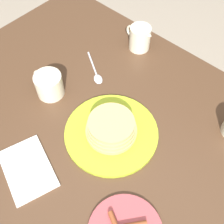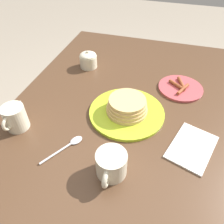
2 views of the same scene
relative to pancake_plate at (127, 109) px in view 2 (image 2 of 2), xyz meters
The scene contains 9 objects.
ground_plane 0.76m from the pancake_plate, 93.32° to the left, with size 8.00×8.00×0.00m, color gray.
dining_table 0.14m from the pancake_plate, 93.32° to the left, with size 1.35×0.98×0.73m.
pancake_plate is the anchor object (origin of this frame).
side_plate_bacon 0.29m from the pancake_plate, 139.33° to the left, with size 0.19×0.19×0.02m.
coffee_mug 0.26m from the pancake_plate, ahead, with size 0.12×0.09×0.08m.
creamer_pitcher 0.40m from the pancake_plate, 63.54° to the right, with size 0.12×0.08×0.10m.
sugar_bowl 0.38m from the pancake_plate, 136.77° to the right, with size 0.08×0.08×0.09m.
napkin 0.27m from the pancake_plate, 68.33° to the left, with size 0.21×0.18×0.01m.
spoon 0.25m from the pancake_plate, 35.53° to the right, with size 0.15×0.10×0.01m.
Camera 2 is at (0.61, 0.10, 1.31)m, focal length 35.00 mm.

